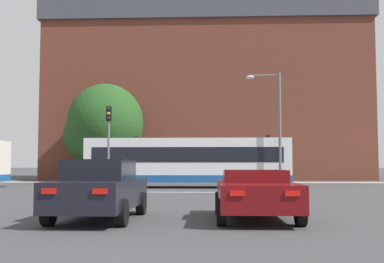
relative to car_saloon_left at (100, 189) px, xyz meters
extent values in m
cube|color=silver|center=(1.95, 12.38, -0.78)|extent=(7.58, 0.30, 0.01)
cube|color=#A09B91|center=(1.95, 26.16, -0.78)|extent=(68.42, 2.50, 0.01)
cube|color=brown|center=(2.21, 36.25, 6.53)|extent=(30.07, 12.24, 14.63)
cube|color=#42444C|center=(2.21, 36.25, 14.76)|extent=(30.67, 12.73, 1.85)
cube|color=brown|center=(-8.53, 35.44, 16.67)|extent=(0.90, 0.90, 1.98)
cube|color=brown|center=(-1.13, 36.56, 16.67)|extent=(0.90, 0.90, 1.98)
cube|color=brown|center=(6.38, 36.13, 16.67)|extent=(0.90, 0.90, 1.98)
cube|color=brown|center=(13.60, 34.92, 16.67)|extent=(0.90, 0.90, 1.98)
cube|color=black|center=(0.00, 0.01, -0.11)|extent=(1.85, 4.34, 0.71)
cube|color=black|center=(0.00, -0.03, 0.50)|extent=(1.56, 1.96, 0.52)
cylinder|color=black|center=(-0.83, 1.36, -0.47)|extent=(0.23, 0.64, 0.64)
cylinder|color=black|center=(0.88, 1.33, -0.47)|extent=(0.23, 0.64, 0.64)
cylinder|color=black|center=(-0.87, -1.31, -0.47)|extent=(0.23, 0.64, 0.64)
cylinder|color=black|center=(0.83, -1.34, -0.47)|extent=(0.23, 0.64, 0.64)
cube|color=red|center=(-0.59, -2.16, 0.07)|extent=(0.32, 0.06, 0.12)
cube|color=red|center=(0.52, -2.17, 0.07)|extent=(0.32, 0.06, 0.12)
cube|color=#600C0F|center=(4.00, 0.22, -0.14)|extent=(1.93, 4.22, 0.64)
cube|color=#600C0F|center=(4.00, 0.32, 0.33)|extent=(1.64, 1.28, 0.32)
cylinder|color=black|center=(3.08, 1.51, -0.47)|extent=(0.23, 0.64, 0.64)
cylinder|color=black|center=(4.90, 1.53, -0.47)|extent=(0.23, 0.64, 0.64)
cylinder|color=black|center=(3.10, -1.09, -0.47)|extent=(0.23, 0.64, 0.64)
cylinder|color=black|center=(4.92, -1.07, -0.47)|extent=(0.23, 0.64, 0.64)
cube|color=red|center=(3.43, -1.91, 0.02)|extent=(0.32, 0.05, 0.12)
cube|color=red|center=(4.61, -1.90, 0.02)|extent=(0.32, 0.05, 0.12)
cube|color=silver|center=(1.35, 17.30, 0.89)|extent=(12.35, 2.59, 2.65)
cube|color=#194C8E|center=(1.35, 17.30, -0.22)|extent=(12.37, 2.61, 0.44)
cube|color=black|center=(1.35, 17.30, 1.21)|extent=(11.36, 2.62, 0.90)
cylinder|color=black|center=(-2.48, 16.06, -0.29)|extent=(1.00, 0.28, 1.00)
cylinder|color=black|center=(-2.48, 18.54, -0.29)|extent=(1.00, 0.28, 1.00)
cylinder|color=black|center=(5.18, 16.06, -0.29)|extent=(1.00, 0.28, 1.00)
cylinder|color=black|center=(5.18, 18.54, -0.29)|extent=(1.00, 0.28, 1.00)
cylinder|color=slate|center=(-3.17, 25.38, 0.65)|extent=(0.12, 0.12, 2.86)
cube|color=black|center=(-3.17, 25.38, 2.48)|extent=(0.26, 0.20, 0.80)
sphere|color=red|center=(-3.17, 25.25, 2.73)|extent=(0.17, 0.17, 0.17)
sphere|color=black|center=(-3.17, 25.25, 2.48)|extent=(0.17, 0.17, 0.17)
sphere|color=black|center=(-3.17, 25.25, 2.22)|extent=(0.17, 0.17, 0.17)
cylinder|color=slate|center=(-2.71, 13.26, 1.09)|extent=(0.12, 0.12, 3.75)
cube|color=black|center=(-2.71, 13.26, 3.37)|extent=(0.26, 0.20, 0.80)
sphere|color=black|center=(-2.71, 13.13, 3.62)|extent=(0.17, 0.17, 0.17)
sphere|color=orange|center=(-2.71, 13.13, 3.37)|extent=(0.17, 0.17, 0.17)
sphere|color=black|center=(-2.71, 13.13, 3.11)|extent=(0.17, 0.17, 0.17)
cylinder|color=slate|center=(7.22, 25.60, 0.69)|extent=(0.12, 0.12, 2.95)
cube|color=black|center=(7.22, 25.60, 2.56)|extent=(0.26, 0.20, 0.80)
sphere|color=black|center=(7.22, 25.48, 2.82)|extent=(0.17, 0.17, 0.17)
sphere|color=black|center=(7.22, 25.48, 2.56)|extent=(0.17, 0.17, 0.17)
sphere|color=#1ED14C|center=(7.22, 25.48, 2.30)|extent=(0.17, 0.17, 0.17)
cylinder|color=slate|center=(6.76, 15.55, 2.59)|extent=(0.16, 0.16, 6.74)
cylinder|color=slate|center=(5.91, 15.55, 5.81)|extent=(1.70, 0.10, 0.10)
ellipsoid|color=#B2B2B7|center=(5.06, 15.55, 5.71)|extent=(0.50, 0.36, 0.22)
cylinder|color=brown|center=(7.24, 26.88, -0.36)|extent=(0.13, 0.13, 0.86)
cylinder|color=brown|center=(7.41, 26.90, -0.36)|extent=(0.13, 0.13, 0.86)
cube|color=tan|center=(7.33, 26.89, 0.41)|extent=(0.43, 0.27, 0.68)
sphere|color=tan|center=(7.33, 26.89, 0.88)|extent=(0.26, 0.26, 0.26)
cylinder|color=#4C3823|center=(-6.12, 27.42, 0.30)|extent=(0.36, 0.36, 2.17)
ellipsoid|color=#234C1E|center=(-6.12, 27.42, 4.08)|extent=(6.33, 6.33, 6.64)
cylinder|color=#4C3823|center=(-7.71, 28.82, 0.22)|extent=(0.36, 0.36, 2.02)
ellipsoid|color=#234C1E|center=(-7.71, 28.82, 3.19)|extent=(4.61, 4.61, 4.84)
camera|label=1|loc=(2.92, -12.31, 0.63)|focal=45.00mm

